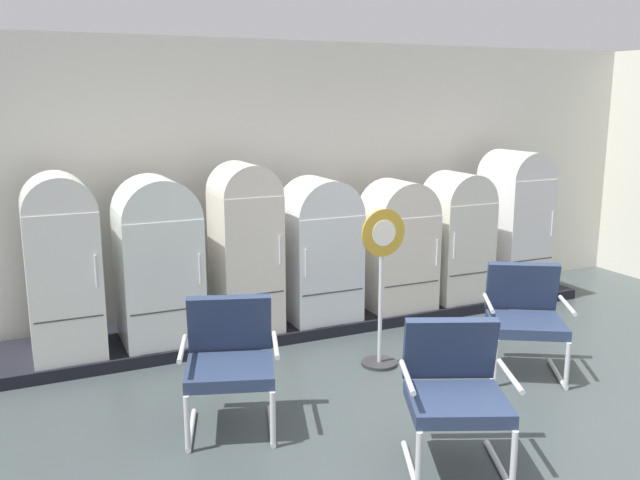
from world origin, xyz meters
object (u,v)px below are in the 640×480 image
Objects in this scene: refrigerator_2 at (245,242)px; armchair_left at (230,356)px; refrigerator_4 at (398,242)px; armchair_center at (455,386)px; refrigerator_5 at (457,233)px; refrigerator_6 at (514,216)px; refrigerator_3 at (320,246)px; refrigerator_0 at (62,260)px; refrigerator_1 at (158,256)px; sign_stand at (381,295)px; armchair_right at (525,313)px.

armchair_left is (-0.69, -1.67, -0.45)m from refrigerator_2.
refrigerator_4 is 3.04m from armchair_center.
refrigerator_6 reaches higher than refrigerator_5.
refrigerator_6 is at bearing 0.89° from refrigerator_3.
refrigerator_5 is 3.59m from armchair_left.
refrigerator_1 is at bearing -0.07° from refrigerator_0.
armchair_center is at bearing -96.53° from refrigerator_3.
armchair_center is (-1.23, -2.76, -0.30)m from refrigerator_4.
refrigerator_3 reaches higher than armchair_center.
refrigerator_2 is at bearing 99.76° from armchair_center.
refrigerator_5 reaches higher than sign_stand.
refrigerator_4 is at bearing 53.00° from sign_stand.
refrigerator_5 is (0.77, 0.01, 0.03)m from refrigerator_4.
sign_stand is at bearing -86.95° from refrigerator_3.
refrigerator_4 is at bearing -177.95° from refrigerator_6.
refrigerator_0 is 0.98× the size of refrigerator_6.
refrigerator_3 is 1.02× the size of sign_stand.
armchair_right is at bearing -2.34° from armchair_left.
refrigerator_1 is 1.06× the size of refrigerator_3.
refrigerator_3 is 2.26m from armchair_left.
sign_stand reaches higher than armchair_center.
refrigerator_2 is 1.72m from refrigerator_4.
refrigerator_4 is 0.84× the size of refrigerator_6.
refrigerator_2 reaches higher than refrigerator_1.
refrigerator_2 reaches higher than armchair_right.
refrigerator_4 is 2.93m from armchair_left.
refrigerator_2 is at bearing 67.61° from armchair_left.
sign_stand is (-1.62, -1.14, -0.21)m from refrigerator_5.
armchair_center is (-1.45, -1.00, 0.00)m from armchair_right.
refrigerator_4 is (1.71, -0.02, -0.15)m from refrigerator_2.
refrigerator_0 is at bearing 178.85° from refrigerator_2.
refrigerator_1 reaches higher than refrigerator_5.
armchair_left is at bearing -145.45° from refrigerator_4.
refrigerator_4 is at bearing -1.14° from refrigerator_1.
refrigerator_6 is (1.61, 0.06, 0.15)m from refrigerator_4.
armchair_left is at bearing 177.66° from armchair_right.
armchair_right is 1.00× the size of armchair_center.
refrigerator_4 is at bearing -0.87° from refrigerator_0.
armchair_center is at bearing -125.92° from refrigerator_5.
sign_stand is (-2.46, -1.19, -0.33)m from refrigerator_6.
refrigerator_6 is 1.15× the size of sign_stand.
refrigerator_1 reaches higher than armchair_left.
refrigerator_5 is 1.52× the size of armchair_left.
refrigerator_1 is at bearing -179.90° from refrigerator_6.
armchair_right is (-0.55, -1.77, -0.34)m from refrigerator_5.
refrigerator_5 is at bearing -0.59° from refrigerator_0.
refrigerator_2 is 2.48m from refrigerator_5.
refrigerator_0 is 1.16× the size of refrigerator_4.
armchair_right is at bearing -83.05° from refrigerator_4.
refrigerator_6 is 4.38m from armchair_left.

